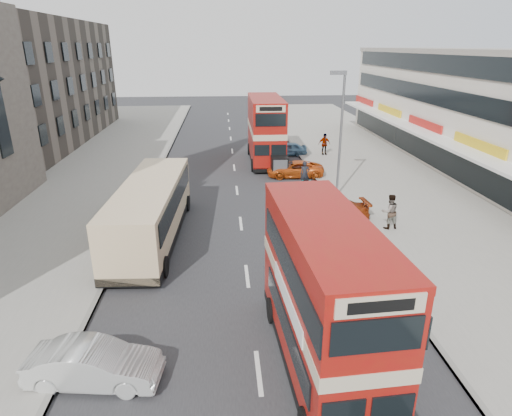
# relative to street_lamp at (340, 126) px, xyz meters

# --- Properties ---
(road_surface) EXTENTS (12.00, 90.00, 0.01)m
(road_surface) POSITION_rel_street_lamp_xyz_m (-6.52, 2.00, -4.78)
(road_surface) COLOR #28282B
(road_surface) RESTS_ON ground
(pavement_right) EXTENTS (12.00, 90.00, 0.15)m
(pavement_right) POSITION_rel_street_lamp_xyz_m (5.48, 2.00, -4.71)
(pavement_right) COLOR gray
(pavement_right) RESTS_ON ground
(pavement_left) EXTENTS (12.00, 90.00, 0.15)m
(pavement_left) POSITION_rel_street_lamp_xyz_m (-18.52, 2.00, -4.71)
(pavement_left) COLOR gray
(pavement_left) RESTS_ON ground
(kerb_left) EXTENTS (0.20, 90.00, 0.16)m
(kerb_left) POSITION_rel_street_lamp_xyz_m (-12.62, 2.00, -4.71)
(kerb_left) COLOR gray
(kerb_left) RESTS_ON ground
(kerb_right) EXTENTS (0.20, 90.00, 0.16)m
(kerb_right) POSITION_rel_street_lamp_xyz_m (-0.42, 2.00, -4.71)
(kerb_right) COLOR gray
(kerb_right) RESTS_ON ground
(brick_terrace) EXTENTS (14.00, 28.00, 12.00)m
(brick_terrace) POSITION_rel_street_lamp_xyz_m (-28.52, 20.00, 1.22)
(brick_terrace) COLOR #66594C
(brick_terrace) RESTS_ON ground
(commercial_row) EXTENTS (9.90, 46.20, 9.30)m
(commercial_row) POSITION_rel_street_lamp_xyz_m (13.42, 4.00, -0.09)
(commercial_row) COLOR beige
(commercial_row) RESTS_ON ground
(street_lamp) EXTENTS (1.00, 0.20, 8.12)m
(street_lamp) POSITION_rel_street_lamp_xyz_m (0.00, 0.00, 0.00)
(street_lamp) COLOR slate
(street_lamp) RESTS_ON ground
(bus_main) EXTENTS (2.84, 8.69, 4.76)m
(bus_main) POSITION_rel_street_lamp_xyz_m (-4.53, -15.72, -2.28)
(bus_main) COLOR black
(bus_main) RESTS_ON ground
(bus_second) EXTENTS (2.75, 9.66, 5.30)m
(bus_second) POSITION_rel_street_lamp_xyz_m (-3.71, 9.78, -1.99)
(bus_second) COLOR black
(bus_second) RESTS_ON ground
(coach) EXTENTS (3.24, 10.70, 2.80)m
(coach) POSITION_rel_street_lamp_xyz_m (-11.21, -5.65, -3.13)
(coach) COLOR black
(coach) RESTS_ON ground
(car_left_front) EXTENTS (4.10, 1.86, 1.31)m
(car_left_front) POSITION_rel_street_lamp_xyz_m (-11.45, -16.00, -4.13)
(car_left_front) COLOR beige
(car_left_front) RESTS_ON ground
(car_right_a) EXTENTS (4.26, 1.97, 1.20)m
(car_right_a) POSITION_rel_street_lamp_xyz_m (-1.22, -4.08, -4.18)
(car_right_a) COLOR #99340F
(car_right_a) RESTS_ON ground
(car_right_b) EXTENTS (4.47, 2.29, 1.21)m
(car_right_b) POSITION_rel_street_lamp_xyz_m (-1.92, 5.02, -4.18)
(car_right_b) COLOR #D05114
(car_right_b) RESTS_ON ground
(car_right_c) EXTENTS (3.58, 1.50, 1.21)m
(car_right_c) POSITION_rel_street_lamp_xyz_m (-1.49, 11.91, -4.18)
(car_right_c) COLOR #5686AC
(car_right_c) RESTS_ON ground
(pedestrian_near) EXTENTS (0.78, 0.58, 1.97)m
(pedestrian_near) POSITION_rel_street_lamp_xyz_m (1.50, -5.63, -3.65)
(pedestrian_near) COLOR gray
(pedestrian_near) RESTS_ON pavement_right
(pedestrian_far) EXTENTS (1.20, 0.64, 1.94)m
(pedestrian_far) POSITION_rel_street_lamp_xyz_m (1.83, 11.39, -3.66)
(pedestrian_far) COLOR gray
(pedestrian_far) RESTS_ON pavement_right
(cyclist) EXTENTS (0.69, 1.85, 2.13)m
(cyclist) POSITION_rel_street_lamp_xyz_m (-1.83, 1.48, -4.07)
(cyclist) COLOR gray
(cyclist) RESTS_ON ground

